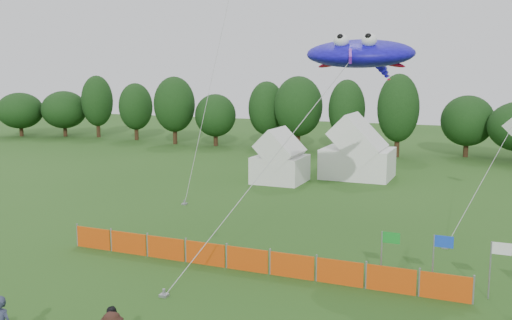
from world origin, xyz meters
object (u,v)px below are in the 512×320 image
at_px(barrier_fence, 247,260).
at_px(tent_left, 280,161).
at_px(stingray_kite, 362,54).
at_px(tent_right, 358,154).

bearing_deg(barrier_fence, tent_left, 106.48).
height_order(tent_left, stingray_kite, stingray_kite).
relative_size(tent_left, stingray_kite, 0.22).
bearing_deg(stingray_kite, tent_left, 125.55).
relative_size(tent_left, barrier_fence, 0.21).
relative_size(tent_right, barrier_fence, 0.30).
bearing_deg(barrier_fence, stingray_kite, 64.04).
distance_m(tent_right, stingray_kite, 18.31).
relative_size(tent_left, tent_right, 0.69).
height_order(tent_right, barrier_fence, tent_right).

